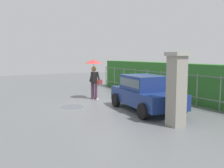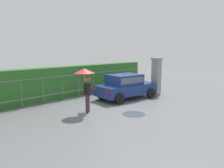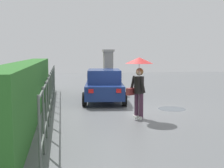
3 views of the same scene
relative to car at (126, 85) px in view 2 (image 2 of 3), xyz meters
The scene contains 7 objects.
ground_plane 2.10m from the car, 162.59° to the right, with size 40.00×40.00×0.00m, color slate.
car is the anchor object (origin of this frame).
pedestrian 3.71m from the car, behind, with size 0.93×0.93×2.09m.
gate_pillar 2.52m from the car, 13.96° to the right, with size 0.60×0.60×2.42m.
fence_section 2.91m from the car, 126.46° to the left, with size 11.98×0.05×1.50m.
hedge_row 3.60m from the car, 118.75° to the left, with size 12.93×0.90×1.90m, color #2D6B28.
puddle_near 3.38m from the car, 132.89° to the right, with size 1.09×1.09×0.00m, color #4C545B.
Camera 2 is at (-8.19, -7.90, 2.95)m, focal length 35.53 mm.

